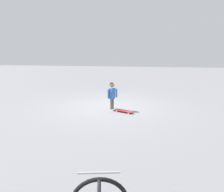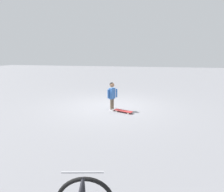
{
  "view_description": "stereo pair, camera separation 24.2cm",
  "coord_description": "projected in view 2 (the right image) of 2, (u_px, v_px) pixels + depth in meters",
  "views": [
    {
      "loc": [
        -1.56,
        7.59,
        2.09
      ],
      "look_at": [
        -0.21,
        0.54,
        0.55
      ],
      "focal_mm": 31.78,
      "sensor_mm": 36.0,
      "label": 1
    },
    {
      "loc": [
        -1.8,
        7.54,
        2.09
      ],
      "look_at": [
        -0.21,
        0.54,
        0.55
      ],
      "focal_mm": 31.78,
      "sensor_mm": 36.0,
      "label": 2
    }
  ],
  "objects": [
    {
      "name": "ground_plane",
      "position": [
        110.0,
        106.0,
        8.02
      ],
      "size": [
        50.0,
        50.0,
        0.0
      ],
      "primitive_type": "plane",
      "color": "gray"
    },
    {
      "name": "child_person",
      "position": [
        112.0,
        93.0,
        7.33
      ],
      "size": [
        0.32,
        0.29,
        1.06
      ],
      "color": "brown",
      "rests_on": "ground"
    },
    {
      "name": "skateboard",
      "position": [
        123.0,
        111.0,
        7.17
      ],
      "size": [
        0.72,
        0.44,
        0.07
      ],
      "color": "#B22D2D",
      "rests_on": "ground"
    }
  ]
}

